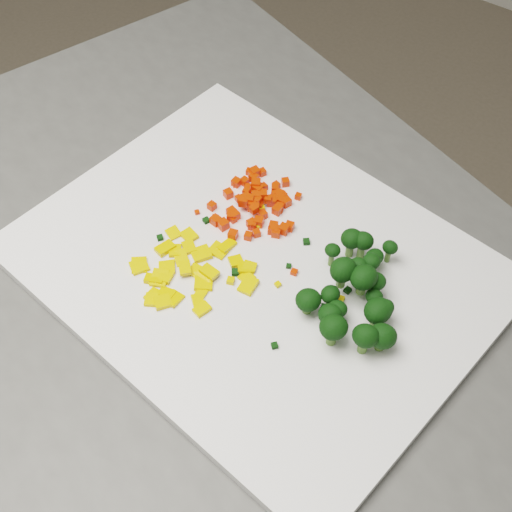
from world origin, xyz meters
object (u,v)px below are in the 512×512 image
Objects in this scene: broccoli_pile at (364,282)px; carrot_pile at (256,198)px; pepper_pile at (196,268)px; counter_block at (236,453)px; cutting_board at (256,265)px.

carrot_pile is at bearing 165.69° from broccoli_pile.
carrot_pile reaches higher than pepper_pile.
carrot_pile is at bearing 91.17° from pepper_pile.
counter_block is 0.47m from pepper_pile.
broccoli_pile is at bearing 23.86° from counter_block.
cutting_board is 0.08m from carrot_pile.
counter_block is at bearing -156.14° from broccoli_pile.
carrot_pile is 0.11m from pepper_pile.
carrot_pile is at bearing 107.50° from counter_block.
broccoli_pile is at bearing 11.48° from cutting_board.
counter_block is 7.40× the size of broccoli_pile.
counter_block is 1.97× the size of cutting_board.
cutting_board reaches higher than counter_block.
carrot_pile is 0.86× the size of pepper_pile.
carrot_pile reaches higher than counter_block.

